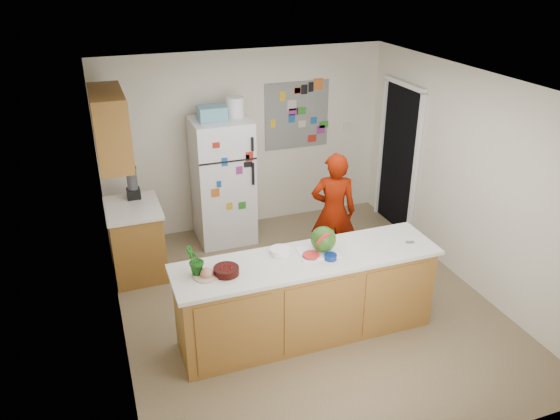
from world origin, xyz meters
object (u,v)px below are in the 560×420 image
object	(u,v)px
refrigerator	(223,181)
cherry_bowl	(226,271)
watermelon	(323,239)
person	(333,212)

from	to	relation	value
refrigerator	cherry_bowl	world-z (taller)	refrigerator
watermelon	person	bearing A→B (deg)	60.01
refrigerator	person	xyz separation A→B (m)	(1.07, -1.22, -0.09)
watermelon	cherry_bowl	world-z (taller)	watermelon
watermelon	cherry_bowl	bearing A→B (deg)	-175.06
cherry_bowl	person	bearing A→B (deg)	35.61
refrigerator	person	bearing A→B (deg)	-48.62
person	watermelon	size ratio (longest dim) A/B	5.98
person	watermelon	bearing A→B (deg)	78.97
person	cherry_bowl	world-z (taller)	person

